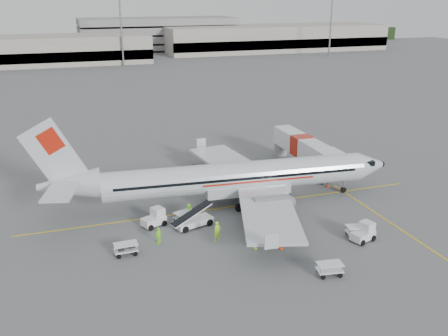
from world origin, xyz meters
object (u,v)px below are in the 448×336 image
Objects in this scene: aircraft at (237,158)px; belt_loader at (193,213)px; jet_bridge at (302,152)px; tug_fore at (363,232)px; tug_mid at (271,234)px; tug_aft at (153,218)px.

belt_loader is (-6.07, -4.15, -3.83)m from aircraft.
jet_bridge reaches higher than belt_loader.
tug_mid is (-8.19, 2.55, -0.09)m from tug_fore.
aircraft is 10.59m from tug_mid.
aircraft reaches higher than tug_mid.
tug_mid is at bearing -58.22° from tug_aft.
aircraft reaches higher than tug_fore.
aircraft is 15.20m from tug_fore.
tug_aft is at bearing -158.97° from aircraft.
aircraft is 16.62× the size of tug_fore.
jet_bridge is at bearing 77.70° from tug_mid.
jet_bridge is 8.14× the size of tug_mid.
aircraft is 11.07m from tug_aft.
jet_bridge is (12.03, 8.23, -3.04)m from aircraft.
tug_mid is at bearing -124.78° from jet_bridge.
jet_bridge is 21.94m from belt_loader.
tug_fore is (14.09, -8.02, -0.51)m from belt_loader.
belt_loader is 3.98m from tug_aft.
belt_loader reaches higher than tug_mid.
tug_aft is (-9.79, -2.83, -4.33)m from aircraft.
tug_mid is at bearing -59.20° from belt_loader.
jet_bridge is 20.83m from tug_fore.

